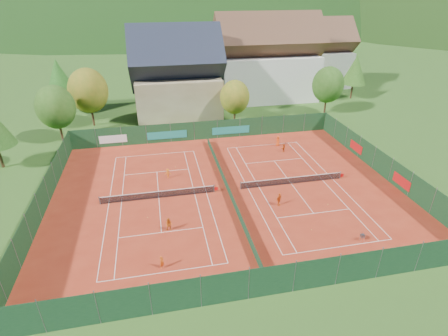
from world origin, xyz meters
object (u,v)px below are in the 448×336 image
hotel_block_a (267,63)px  ball_hopper (363,236)px  player_right_far_b (284,148)px  hotel_block_b (313,57)px  player_right_near (279,199)px  player_left_far (168,173)px  player_left_near (162,262)px  player_right_far_a (278,141)px  chalet (177,78)px  player_left_mid (169,225)px

hotel_block_a → ball_hopper: bearing=-96.5°
hotel_block_a → player_right_far_b: bearing=-102.0°
hotel_block_b → player_right_near: 54.63m
hotel_block_b → player_left_far: hotel_block_b is taller
hotel_block_b → player_left_far: 54.17m
hotel_block_a → hotel_block_b: 16.14m
player_left_near → player_right_far_b: 27.41m
player_left_near → player_left_far: (1.49, 15.85, 0.01)m
player_left_far → hotel_block_a: bearing=-122.3°
hotel_block_a → player_right_far_b: size_ratio=18.37×
ball_hopper → player_right_far_a: (-0.36, 22.76, 0.22)m
hotel_block_b → player_right_far_b: bearing=-119.4°
chalet → hotel_block_a: size_ratio=0.75×
hotel_block_a → hotel_block_b: hotel_block_a is taller
ball_hopper → player_left_far: player_left_far is taller
player_left_near → player_right_far_a: player_right_far_a is taller
hotel_block_b → ball_hopper: (-19.45, -55.47, -6.06)m
chalet → player_right_far_b: (13.28, -20.99, -6.04)m
player_left_mid → player_right_near: player_right_near is taller
player_right_near → player_right_far_a: (5.32, 15.44, 0.00)m
player_left_near → hotel_block_b: bearing=11.3°
hotel_block_a → hotel_block_b: (14.00, 8.00, -0.76)m
player_left_near → ball_hopper: bearing=-44.6°
hotel_block_b → player_left_near: 67.44m
player_right_far_b → player_right_far_a: bearing=-119.6°
ball_hopper → player_left_near: (-18.69, 0.18, 0.07)m
chalet → hotel_block_a: hotel_block_a is taller
hotel_block_a → hotel_block_b: bearing=29.7°
ball_hopper → player_left_mid: bearing=163.6°
player_left_far → player_right_far_a: bearing=-154.8°
player_right_far_a → player_right_far_b: 2.29m
hotel_block_a → player_right_far_a: 26.23m
player_right_far_b → ball_hopper: bearing=59.0°
player_right_near → hotel_block_a: bearing=38.5°
chalet → player_right_near: 35.53m
hotel_block_b → player_right_near: hotel_block_b is taller
hotel_block_b → player_right_far_b: size_ratio=14.69×
chalet → hotel_block_b: (33.00, 14.00, -0.01)m
player_left_far → player_right_far_a: player_right_far_a is taller
ball_hopper → player_right_near: size_ratio=0.51×
player_right_far_a → player_left_far: bearing=-0.4°
player_left_mid → player_right_near: size_ratio=0.92×
player_left_far → player_right_near: player_right_near is taller
player_left_far → player_right_far_a: size_ratio=0.82×
hotel_block_b → player_right_far_a: (-19.81, -32.71, -5.84)m
hotel_block_b → player_right_near: (-25.13, -48.15, -5.84)m
chalet → player_right_far_a: (13.19, -18.71, -5.85)m
hotel_block_b → ball_hopper: hotel_block_b is taller
chalet → hotel_block_b: size_ratio=0.94×
ball_hopper → player_right_far_a: size_ratio=0.51×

